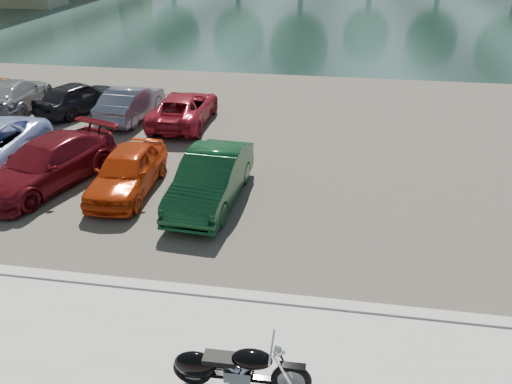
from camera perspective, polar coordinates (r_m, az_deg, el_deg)
ground at (r=9.53m, az=-7.74°, el=-19.37°), size 200.00×200.00×0.00m
kerb at (r=10.88m, az=-4.83°, el=-11.50°), size 60.00×0.30×0.14m
parking_lot at (r=18.60m, az=1.59°, el=6.10°), size 60.00×18.00×0.04m
river at (r=46.68m, az=6.59°, el=19.33°), size 120.00×40.00×0.00m
motorcycle at (r=8.72m, az=-3.18°, el=-19.41°), size 2.33×0.75×1.05m
car_3 at (r=16.16m, az=-22.75°, el=3.02°), size 3.26×5.08×1.37m
car_4 at (r=15.02m, az=-14.50°, el=2.38°), size 1.62×3.84×1.30m
car_5 at (r=14.01m, az=-5.19°, el=1.54°), size 1.77×4.38×1.42m
car_7 at (r=23.76m, az=-25.88°, el=9.97°), size 2.47×4.74×1.31m
car_8 at (r=22.47m, az=-19.69°, el=10.21°), size 2.84×4.11×1.30m
car_9 at (r=21.07m, az=-14.10°, el=9.89°), size 1.61×4.03×1.30m
car_10 at (r=20.11m, az=-8.25°, el=9.47°), size 2.10×4.45×1.23m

